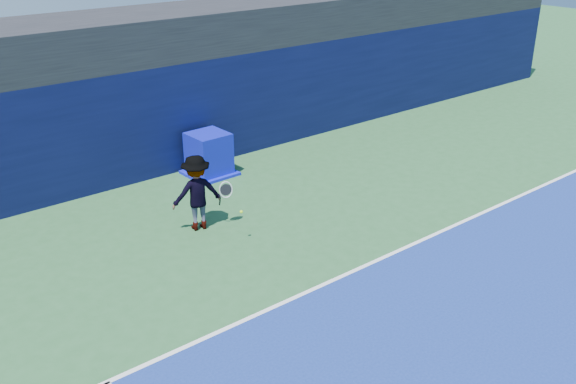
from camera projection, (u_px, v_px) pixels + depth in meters
name	position (u px, v px, depth m)	size (l,w,h in m)	color
ground	(464.00, 350.00, 10.72)	(80.00, 80.00, 0.00)	#285A2F
baseline	(341.00, 277.00, 12.85)	(24.00, 0.10, 0.01)	white
stadium_band	(131.00, 36.00, 17.46)	(36.00, 3.00, 1.20)	black
back_wall_assembly	(155.00, 119.00, 17.59)	(36.00, 1.03, 3.00)	black
equipment_cart	(209.00, 156.00, 17.65)	(1.28, 1.28, 1.20)	#0C10A8
tennis_player	(197.00, 193.00, 14.51)	(1.39, 0.92, 1.77)	white
tennis_ball	(241.00, 212.00, 13.96)	(0.07, 0.07, 0.07)	#B7E819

